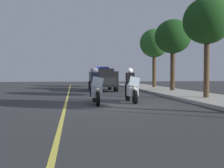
% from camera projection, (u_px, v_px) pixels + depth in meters
% --- Properties ---
extents(ground_plane, '(80.00, 80.00, 0.00)m').
position_uv_depth(ground_plane, '(118.00, 105.00, 11.52)').
color(ground_plane, '#333335').
extents(curb_strip, '(48.00, 0.24, 0.15)m').
position_uv_depth(curb_strip, '(197.00, 102.00, 12.08)').
color(curb_strip, '#9E9B93').
rests_on(curb_strip, ground).
extents(lane_stripe_center, '(48.00, 0.12, 0.01)m').
position_uv_depth(lane_stripe_center, '(65.00, 106.00, 11.17)').
color(lane_stripe_center, '#E0D14C').
rests_on(lane_stripe_center, ground).
extents(police_motorcycle_lead_left, '(2.14, 0.57, 1.72)m').
position_uv_depth(police_motorcycle_lead_left, '(96.00, 89.00, 12.06)').
color(police_motorcycle_lead_left, black).
rests_on(police_motorcycle_lead_left, ground).
extents(police_motorcycle_lead_right, '(2.14, 0.57, 1.72)m').
position_uv_depth(police_motorcycle_lead_right, '(131.00, 88.00, 12.87)').
color(police_motorcycle_lead_right, black).
rests_on(police_motorcycle_lead_right, ground).
extents(police_suv, '(4.95, 2.16, 2.05)m').
position_uv_depth(police_suv, '(102.00, 78.00, 22.25)').
color(police_suv, black).
rests_on(police_suv, ground).
extents(tree_mid_block, '(2.67, 2.67, 5.57)m').
position_uv_depth(tree_mid_block, '(207.00, 21.00, 14.36)').
color(tree_mid_block, '#4C3823').
rests_on(tree_mid_block, sidewalk_strip).
extents(tree_far_back, '(2.97, 2.97, 5.81)m').
position_uv_depth(tree_far_back, '(173.00, 37.00, 21.21)').
color(tree_far_back, '#42301E').
rests_on(tree_far_back, sidewalk_strip).
extents(tree_behind_suv, '(2.98, 2.98, 5.98)m').
position_uv_depth(tree_behind_suv, '(154.00, 44.00, 26.52)').
color(tree_behind_suv, '#4C3823').
rests_on(tree_behind_suv, sidewalk_strip).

